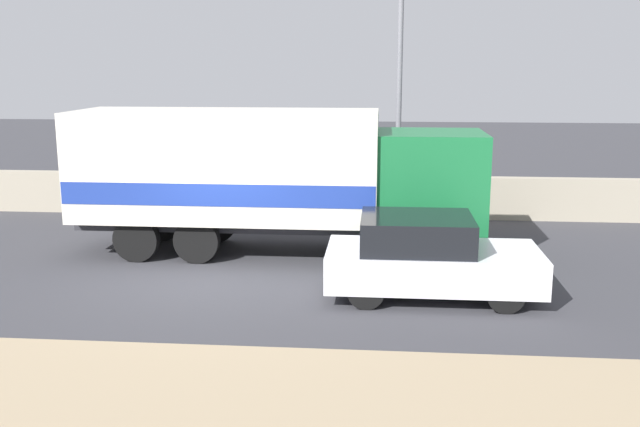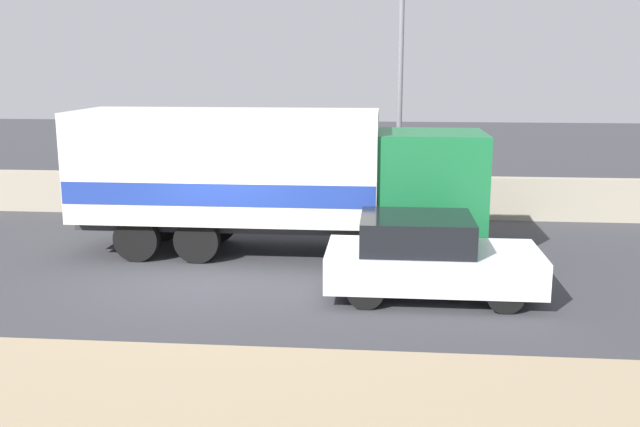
# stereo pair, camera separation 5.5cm
# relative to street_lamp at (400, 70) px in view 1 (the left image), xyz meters

# --- Properties ---
(ground_plane) EXTENTS (80.00, 80.00, 0.00)m
(ground_plane) POSITION_rel_street_lamp_xyz_m (-3.75, -5.21, -4.06)
(ground_plane) COLOR #38383D
(stone_wall_backdrop) EXTENTS (60.00, 0.35, 1.17)m
(stone_wall_backdrop) POSITION_rel_street_lamp_xyz_m (-3.75, 0.80, -3.48)
(stone_wall_backdrop) COLOR #A39984
(stone_wall_backdrop) RESTS_ON ground_plane
(street_lamp) EXTENTS (0.56, 0.28, 7.02)m
(street_lamp) POSITION_rel_street_lamp_xyz_m (0.00, 0.00, 0.00)
(street_lamp) COLOR slate
(street_lamp) RESTS_ON ground_plane
(box_truck) EXTENTS (8.98, 2.45, 3.20)m
(box_truck) POSITION_rel_street_lamp_xyz_m (-2.96, -3.29, -2.27)
(box_truck) COLOR #196B38
(box_truck) RESTS_ON ground_plane
(car_hatchback) EXTENTS (3.87, 1.84, 1.50)m
(car_hatchback) POSITION_rel_street_lamp_xyz_m (0.46, -6.09, -3.32)
(car_hatchback) COLOR silver
(car_hatchback) RESTS_ON ground_plane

